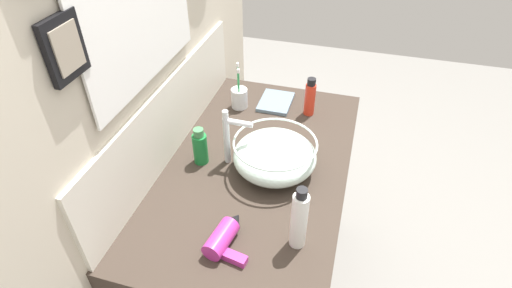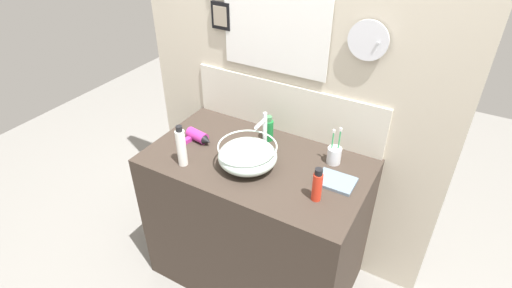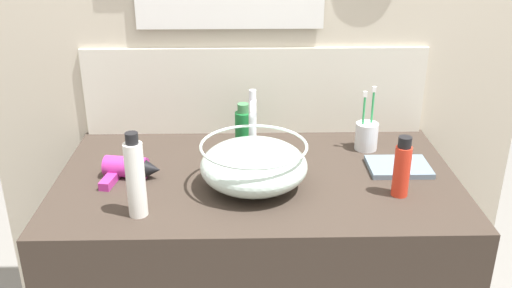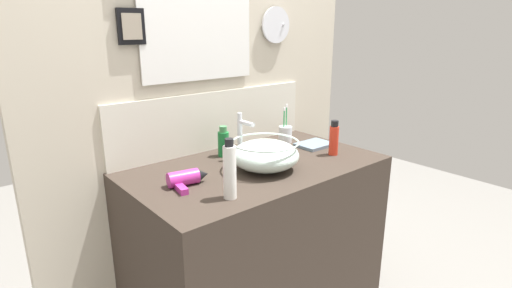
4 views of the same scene
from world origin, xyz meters
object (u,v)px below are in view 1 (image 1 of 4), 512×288
Objects in this scene: glass_bowl_sink at (275,156)px; soap_dispenser at (299,220)px; hair_drier at (226,237)px; hand_towel at (276,102)px; faucet at (230,134)px; spray_bottle at (310,98)px; toothbrush_cup at (239,98)px; lotion_bottle at (200,147)px.

glass_bowl_sink is 0.34m from soap_dispenser.
hair_drier reaches higher than hand_towel.
faucet is 1.25× the size of hand_towel.
spray_bottle is at bearing 7.23° from soap_dispenser.
spray_bottle reaches higher than hand_towel.
toothbrush_cup is 1.21× the size of spray_bottle.
lotion_bottle is at bearing 57.14° from soap_dispenser.
spray_bottle is at bearing -84.16° from toothbrush_cup.
hair_drier is (-0.36, 0.06, -0.04)m from glass_bowl_sink.
toothbrush_cup is at bearing 12.83° from faucet.
toothbrush_cup is at bearing 114.84° from hand_towel.
lotion_bottle is at bearing 142.12° from spray_bottle.
hair_drier is 0.80m from hand_towel.
hand_towel is at bearing 13.03° from glass_bowl_sink.
toothbrush_cup reaches higher than spray_bottle.
toothbrush_cup is at bearing 34.45° from glass_bowl_sink.
faucet is at bearing 90.00° from glass_bowl_sink.
soap_dispenser is at bearing -149.24° from toothbrush_cup.
faucet is 0.44m from soap_dispenser.
hair_drier is 0.96× the size of hand_towel.
toothbrush_cup is at bearing 30.76° from soap_dispenser.
toothbrush_cup is 0.78m from soap_dispenser.
faucet reaches higher than toothbrush_cup.
faucet reaches higher than hair_drier.
glass_bowl_sink is 1.43× the size of toothbrush_cup.
glass_bowl_sink is 0.37m from hair_drier.
toothbrush_cup is 0.40m from lotion_bottle.
faucet is at bearing 171.26° from hand_towel.
spray_bottle reaches higher than glass_bowl_sink.
faucet is 0.46m from spray_bottle.
toothbrush_cup is 1.15× the size of hand_towel.
soap_dispenser is 0.78m from hand_towel.
lotion_bottle is at bearing 104.74° from faucet.
hand_towel is at bearing 2.87° from hair_drier.
glass_bowl_sink is 0.28m from lotion_bottle.
glass_bowl_sink is 1.32× the size of faucet.
spray_bottle is 0.71m from soap_dispenser.
hand_towel is at bearing -8.74° from faucet.
glass_bowl_sink is 1.31× the size of soap_dispenser.
soap_dispenser reaches higher than glass_bowl_sink.
hair_drier is 0.40m from lotion_bottle.
toothbrush_cup is at bearing -3.44° from lotion_bottle.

